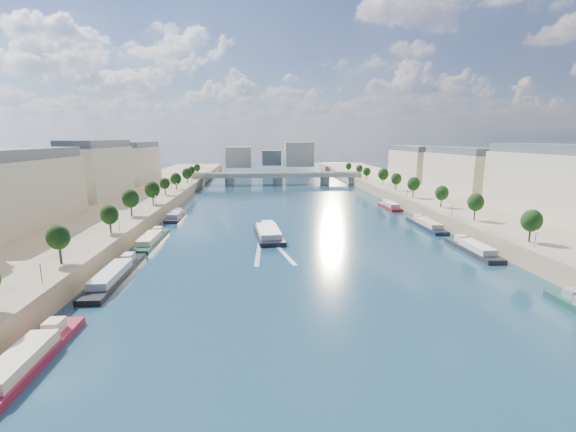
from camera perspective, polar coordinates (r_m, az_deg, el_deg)
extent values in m
plane|color=#0D293C|center=(142.93, 0.98, -0.98)|extent=(700.00, 700.00, 0.00)
cube|color=#9E8460|center=(153.41, -26.87, -0.42)|extent=(44.00, 520.00, 5.00)
cube|color=#9E8460|center=(165.51, 26.64, 0.39)|extent=(44.00, 520.00, 5.00)
cube|color=gray|center=(147.87, -21.58, 0.62)|extent=(14.00, 520.00, 0.10)
cube|color=gray|center=(157.85, 22.05, 1.23)|extent=(14.00, 520.00, 0.10)
cylinder|color=#382B1E|center=(94.09, -30.69, -4.93)|extent=(0.50, 0.50, 3.82)
ellipsoid|color=black|center=(93.24, -30.91, -2.80)|extent=(4.80, 4.80, 5.52)
cylinder|color=#382B1E|center=(115.38, -25.54, -1.64)|extent=(0.50, 0.50, 3.82)
ellipsoid|color=black|center=(114.68, -25.69, 0.11)|extent=(4.80, 4.80, 5.52)
cylinder|color=#382B1E|center=(137.56, -22.04, 0.61)|extent=(0.50, 0.50, 3.82)
ellipsoid|color=black|center=(136.98, -22.15, 2.09)|extent=(4.80, 4.80, 5.52)
cylinder|color=#382B1E|center=(160.27, -19.51, 2.23)|extent=(0.50, 0.50, 3.82)
ellipsoid|color=black|center=(159.77, -19.60, 3.50)|extent=(4.80, 4.80, 5.52)
cylinder|color=#382B1E|center=(183.31, -17.62, 3.45)|extent=(0.50, 0.50, 3.82)
ellipsoid|color=black|center=(182.87, -17.69, 4.56)|extent=(4.80, 4.80, 5.52)
cylinder|color=#382B1E|center=(206.56, -16.14, 4.39)|extent=(0.50, 0.50, 3.82)
ellipsoid|color=black|center=(206.18, -16.20, 5.38)|extent=(4.80, 4.80, 5.52)
cylinder|color=#382B1E|center=(229.97, -14.97, 5.13)|extent=(0.50, 0.50, 3.82)
ellipsoid|color=black|center=(229.63, -15.01, 6.02)|extent=(4.80, 4.80, 5.52)
cylinder|color=#382B1E|center=(253.49, -14.00, 5.74)|extent=(0.50, 0.50, 3.82)
ellipsoid|color=black|center=(253.18, -14.04, 6.55)|extent=(4.80, 4.80, 5.52)
cylinder|color=#382B1E|center=(277.10, -13.21, 6.24)|extent=(0.50, 0.50, 3.82)
ellipsoid|color=black|center=(276.81, -13.24, 6.98)|extent=(4.80, 4.80, 5.52)
cylinder|color=#382B1E|center=(114.70, 32.27, -2.38)|extent=(0.50, 0.50, 3.82)
ellipsoid|color=black|center=(114.01, 32.47, -0.62)|extent=(4.80, 4.80, 5.52)
cylinder|color=#382B1E|center=(134.16, 26.23, 0.01)|extent=(0.50, 0.50, 3.82)
ellipsoid|color=black|center=(133.57, 26.37, 1.52)|extent=(4.80, 4.80, 5.52)
cylinder|color=#382B1E|center=(154.90, 21.77, 1.77)|extent=(0.50, 0.50, 3.82)
ellipsoid|color=black|center=(154.39, 21.87, 3.09)|extent=(4.80, 4.80, 5.52)
cylinder|color=#382B1E|center=(176.47, 18.37, 3.11)|extent=(0.50, 0.50, 3.82)
ellipsoid|color=black|center=(176.02, 18.44, 4.26)|extent=(4.80, 4.80, 5.52)
cylinder|color=#382B1E|center=(198.60, 15.71, 4.14)|extent=(0.50, 0.50, 3.82)
ellipsoid|color=black|center=(198.20, 15.77, 5.17)|extent=(4.80, 4.80, 5.52)
cylinder|color=#382B1E|center=(221.12, 13.59, 4.96)|extent=(0.50, 0.50, 3.82)
ellipsoid|color=black|center=(220.76, 13.63, 5.89)|extent=(4.80, 4.80, 5.52)
cylinder|color=#382B1E|center=(243.92, 11.86, 5.62)|extent=(0.50, 0.50, 3.82)
ellipsoid|color=black|center=(243.59, 11.89, 6.46)|extent=(4.80, 4.80, 5.52)
cylinder|color=#382B1E|center=(266.93, 10.42, 6.17)|extent=(0.50, 0.50, 3.82)
ellipsoid|color=black|center=(266.63, 10.45, 6.93)|extent=(4.80, 4.80, 5.52)
cylinder|color=#382B1E|center=(290.10, 9.21, 6.62)|extent=(0.50, 0.50, 3.82)
ellipsoid|color=black|center=(289.83, 9.23, 7.33)|extent=(4.80, 4.80, 5.52)
cylinder|color=black|center=(82.76, -32.74, -7.18)|extent=(0.14, 0.14, 4.00)
sphere|color=#FFE5B2|center=(82.18, -32.89, -5.79)|extent=(0.36, 0.36, 0.36)
cylinder|color=black|center=(118.16, -23.73, -1.16)|extent=(0.14, 0.14, 4.00)
sphere|color=#FFE5B2|center=(117.75, -23.82, -0.16)|extent=(0.36, 0.36, 0.36)
cylinder|color=black|center=(155.80, -19.00, 2.05)|extent=(0.14, 0.14, 4.00)
sphere|color=#FFE5B2|center=(155.49, -19.05, 2.81)|extent=(0.36, 0.36, 0.36)
cylinder|color=black|center=(194.38, -16.12, 3.99)|extent=(0.14, 0.14, 4.00)
sphere|color=#FFE5B2|center=(194.14, -16.15, 4.61)|extent=(0.36, 0.36, 0.36)
cylinder|color=black|center=(233.45, -14.19, 5.28)|extent=(0.14, 0.14, 4.00)
sphere|color=#FFE5B2|center=(233.24, -14.21, 5.80)|extent=(0.36, 0.36, 0.36)
cylinder|color=black|center=(109.33, 32.77, -2.99)|extent=(0.14, 0.14, 4.00)
sphere|color=#FFE5B2|center=(108.89, 32.89, -1.92)|extent=(0.36, 0.36, 0.36)
cylinder|color=black|center=(142.36, 23.15, 0.91)|extent=(0.14, 0.14, 4.00)
sphere|color=#FFE5B2|center=(142.02, 23.21, 1.74)|extent=(0.36, 0.36, 0.36)
cylinder|color=black|center=(178.26, 17.26, 3.28)|extent=(0.14, 0.14, 4.00)
sphere|color=#FFE5B2|center=(177.99, 17.30, 3.95)|extent=(0.36, 0.36, 0.36)
cylinder|color=black|center=(215.61, 13.37, 4.83)|extent=(0.14, 0.14, 4.00)
sphere|color=#FFE5B2|center=(215.39, 13.39, 5.39)|extent=(0.36, 0.36, 0.36)
cylinder|color=black|center=(253.77, 10.62, 5.91)|extent=(0.14, 0.14, 4.00)
sphere|color=#FFE5B2|center=(253.58, 10.64, 6.38)|extent=(0.36, 0.36, 0.36)
cube|color=#C2B295|center=(142.27, -34.74, 3.04)|extent=(16.00, 52.00, 20.00)
cube|color=#474C54|center=(141.44, -35.28, 7.68)|extent=(14.72, 50.44, 3.20)
cube|color=#C2B295|center=(194.28, -26.25, 5.63)|extent=(16.00, 52.00, 20.00)
cube|color=#474C54|center=(193.68, -26.56, 9.04)|extent=(14.72, 50.44, 3.20)
cube|color=#C2B295|center=(248.95, -21.38, 7.06)|extent=(16.00, 52.00, 20.00)
cube|color=#474C54|center=(248.48, -21.58, 9.73)|extent=(14.72, 50.44, 3.20)
cube|color=#C2B295|center=(157.46, 34.28, 3.71)|extent=(16.00, 52.00, 20.00)
cube|color=#474C54|center=(156.71, 34.76, 7.91)|extent=(14.72, 50.44, 3.20)
cube|color=#C2B295|center=(205.67, 24.24, 6.07)|extent=(16.00, 52.00, 20.00)
cube|color=#474C54|center=(205.09, 24.50, 9.29)|extent=(14.72, 50.44, 3.20)
cube|color=#C2B295|center=(257.94, 18.08, 7.41)|extent=(16.00, 52.00, 20.00)
cube|color=#474C54|center=(257.48, 18.25, 9.99)|extent=(14.72, 50.44, 3.20)
cube|color=#C2B295|center=(349.70, -7.31, 8.65)|extent=(22.00, 18.00, 18.00)
cube|color=#C2B295|center=(361.26, 1.62, 9.14)|extent=(26.00, 20.00, 22.00)
cube|color=#474C54|center=(374.62, -2.48, 8.61)|extent=(18.00, 16.00, 14.00)
cube|color=#C1B79E|center=(258.96, -1.53, 6.03)|extent=(112.00, 11.00, 2.20)
cube|color=#C1B79E|center=(253.85, -1.47, 6.26)|extent=(112.00, 0.80, 0.90)
cube|color=#C1B79E|center=(263.79, -1.59, 6.46)|extent=(112.00, 0.80, 0.90)
cylinder|color=#C1B79E|center=(259.66, -8.62, 5.10)|extent=(6.40, 6.40, 5.00)
cylinder|color=#C1B79E|center=(259.34, -1.53, 5.22)|extent=(6.40, 6.40, 5.00)
cylinder|color=#C1B79E|center=(262.94, 5.48, 5.26)|extent=(6.40, 6.40, 5.00)
cube|color=#C1B79E|center=(261.85, -13.01, 4.99)|extent=(6.00, 12.00, 5.00)
cube|color=#C1B79E|center=(267.12, 9.73, 5.24)|extent=(6.00, 12.00, 5.00)
cube|color=black|center=(123.78, -2.94, -2.80)|extent=(9.78, 27.36, 1.92)
cube|color=white|center=(121.26, -2.91, -2.21)|extent=(7.65, 17.89, 1.73)
cube|color=white|center=(131.18, -3.04, -1.14)|extent=(4.08, 3.51, 1.80)
cube|color=silver|center=(107.45, -4.39, -5.23)|extent=(2.31, 26.03, 0.04)
cube|color=silver|center=(107.63, -0.96, -5.17)|extent=(6.38, 25.71, 0.04)
cube|color=maroon|center=(67.56, -33.99, -17.55)|extent=(5.00, 24.17, 1.80)
cube|color=beige|center=(65.34, -35.02, -16.99)|extent=(4.10, 13.29, 1.60)
cube|color=beige|center=(72.45, -31.32, -13.70)|extent=(2.50, 2.90, 1.80)
cube|color=black|center=(95.44, -24.15, -8.25)|extent=(5.00, 29.84, 1.80)
cube|color=silver|center=(92.79, -24.73, -7.74)|extent=(4.10, 16.41, 1.60)
cube|color=silver|center=(102.94, -22.59, -5.66)|extent=(2.50, 3.58, 1.80)
cube|color=#1D4830|center=(122.80, -19.55, -3.61)|extent=(5.00, 25.77, 1.80)
cube|color=beige|center=(120.46, -19.85, -3.08)|extent=(4.10, 14.17, 1.60)
cube|color=beige|center=(129.63, -18.74, -1.95)|extent=(2.50, 3.09, 1.80)
cube|color=#262628|center=(156.20, -16.28, -0.26)|extent=(5.00, 19.22, 1.80)
cube|color=#9A9BA2|center=(154.40, -16.42, 0.24)|extent=(4.10, 10.57, 1.60)
cube|color=#9A9BA2|center=(161.41, -15.91, 0.78)|extent=(2.50, 2.31, 1.80)
cube|color=gray|center=(91.29, 36.60, -9.25)|extent=(2.50, 2.58, 1.80)
cube|color=black|center=(118.06, 25.70, -4.69)|extent=(5.00, 22.52, 1.80)
cube|color=silver|center=(116.14, 26.22, -4.12)|extent=(4.10, 12.39, 1.60)
cube|color=silver|center=(123.28, 24.22, -3.04)|extent=(2.50, 2.70, 1.80)
cube|color=#172033|center=(143.92, 19.77, -1.46)|extent=(5.00, 24.93, 1.80)
cube|color=beige|center=(141.80, 20.15, -0.97)|extent=(4.10, 13.71, 1.60)
cube|color=beige|center=(150.24, 18.67, -0.16)|extent=(2.50, 2.99, 1.80)
cube|color=maroon|center=(178.22, 14.87, 1.23)|extent=(5.00, 19.28, 1.80)
cube|color=#A1A4AD|center=(176.50, 15.06, 1.68)|extent=(4.10, 10.60, 1.60)
cube|color=#A1A4AD|center=(183.31, 14.30, 2.11)|extent=(2.50, 2.31, 1.80)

